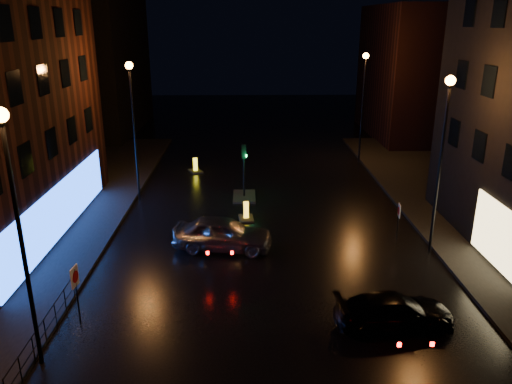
% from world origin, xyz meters
% --- Properties ---
extents(ground, '(120.00, 120.00, 0.00)m').
position_xyz_m(ground, '(0.00, 0.00, 0.00)').
color(ground, black).
rests_on(ground, ground).
extents(building_far_left, '(8.00, 16.00, 14.00)m').
position_xyz_m(building_far_left, '(-16.00, 35.00, 7.00)').
color(building_far_left, black).
rests_on(building_far_left, ground).
extents(building_far_right, '(8.00, 14.00, 12.00)m').
position_xyz_m(building_far_right, '(15.00, 32.00, 6.00)').
color(building_far_right, black).
rests_on(building_far_right, ground).
extents(street_lamp_lnear, '(0.44, 0.44, 8.37)m').
position_xyz_m(street_lamp_lnear, '(-7.80, -2.00, 5.56)').
color(street_lamp_lnear, black).
rests_on(street_lamp_lnear, ground).
extents(street_lamp_lfar, '(0.44, 0.44, 8.37)m').
position_xyz_m(street_lamp_lfar, '(-7.80, 14.00, 5.56)').
color(street_lamp_lfar, black).
rests_on(street_lamp_lfar, ground).
extents(street_lamp_rnear, '(0.44, 0.44, 8.37)m').
position_xyz_m(street_lamp_rnear, '(7.80, 6.00, 5.56)').
color(street_lamp_rnear, black).
rests_on(street_lamp_rnear, ground).
extents(street_lamp_rfar, '(0.44, 0.44, 8.37)m').
position_xyz_m(street_lamp_rfar, '(7.80, 22.00, 5.56)').
color(street_lamp_rfar, black).
rests_on(street_lamp_rfar, ground).
extents(traffic_signal, '(1.40, 2.40, 3.45)m').
position_xyz_m(traffic_signal, '(-1.20, 14.00, 0.50)').
color(traffic_signal, black).
rests_on(traffic_signal, ground).
extents(guard_railing, '(0.05, 6.04, 1.00)m').
position_xyz_m(guard_railing, '(-8.00, -1.00, 0.74)').
color(guard_railing, black).
rests_on(guard_railing, ground).
extents(silver_hatchback, '(4.99, 2.54, 1.63)m').
position_xyz_m(silver_hatchback, '(-2.22, 6.52, 0.81)').
color(silver_hatchback, '#939499').
rests_on(silver_hatchback, ground).
extents(dark_sedan, '(4.49, 2.19, 1.26)m').
position_xyz_m(dark_sedan, '(4.28, -0.20, 0.63)').
color(dark_sedan, black).
rests_on(dark_sedan, ground).
extents(bollard_near, '(0.90, 1.26, 1.04)m').
position_xyz_m(bollard_near, '(-1.08, 10.33, 0.23)').
color(bollard_near, black).
rests_on(bollard_near, ground).
extents(bollard_far, '(1.23, 1.42, 1.05)m').
position_xyz_m(bollard_far, '(-4.82, 19.74, 0.23)').
color(bollard_far, black).
rests_on(bollard_far, ground).
extents(road_sign_left, '(0.11, 0.56, 2.32)m').
position_xyz_m(road_sign_left, '(-7.22, 0.23, 1.74)').
color(road_sign_left, black).
rests_on(road_sign_left, ground).
extents(road_sign_right, '(0.11, 0.50, 2.05)m').
position_xyz_m(road_sign_right, '(6.50, 7.09, 1.53)').
color(road_sign_right, black).
rests_on(road_sign_right, ground).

